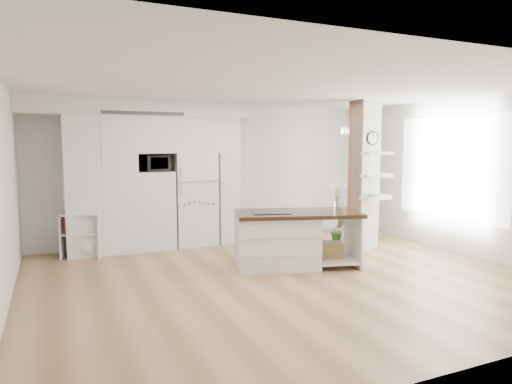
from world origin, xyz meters
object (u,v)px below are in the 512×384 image
kitchen_island (284,238)px  bookshelf (83,238)px  refrigerator (194,199)px  floor_plant_a (338,230)px

kitchen_island → bookshelf: 3.43m
bookshelf → kitchen_island: bearing=-19.9°
kitchen_island → bookshelf: (-2.83, 1.94, -0.13)m
refrigerator → bookshelf: (-2.01, -0.19, -0.55)m
bookshelf → floor_plant_a: bookshelf is taller
refrigerator → bookshelf: size_ratio=2.31×
bookshelf → refrigerator: bearing=19.9°
bookshelf → floor_plant_a: bearing=4.2°
kitchen_island → floor_plant_a: kitchen_island is taller
refrigerator → floor_plant_a: size_ratio=3.46×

